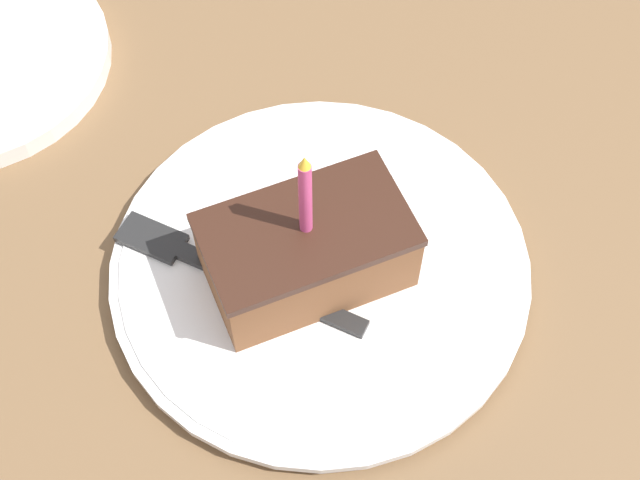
% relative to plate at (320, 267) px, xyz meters
% --- Properties ---
extents(ground_plane, '(2.40, 2.40, 0.04)m').
position_rel_plate_xyz_m(ground_plane, '(0.01, -0.02, -0.03)').
color(ground_plane, brown).
rests_on(ground_plane, ground).
extents(plate, '(0.28, 0.28, 0.02)m').
position_rel_plate_xyz_m(plate, '(0.00, 0.00, 0.00)').
color(plate, white).
rests_on(plate, ground_plane).
extents(cake_slice, '(0.07, 0.13, 0.13)m').
position_rel_plate_xyz_m(cake_slice, '(-0.00, 0.01, 0.04)').
color(cake_slice, brown).
rests_on(cake_slice, plate).
extents(fork, '(0.15, 0.13, 0.00)m').
position_rel_plate_xyz_m(fork, '(0.02, 0.06, 0.01)').
color(fork, '#262626').
rests_on(fork, plate).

